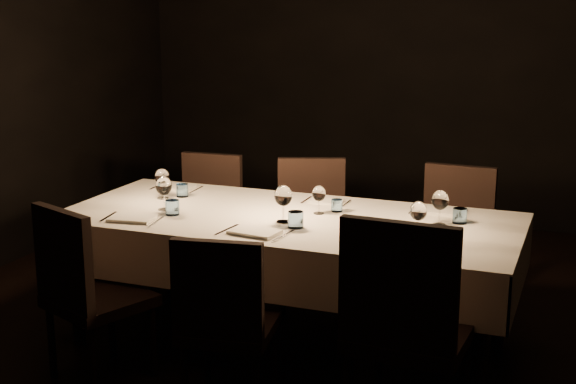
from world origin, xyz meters
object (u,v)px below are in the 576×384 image
at_px(chair_near_left, 85,287).
at_px(chair_far_center, 311,223).
at_px(dining_table, 288,229).
at_px(chair_near_right, 405,322).
at_px(chair_far_right, 454,234).
at_px(chair_near_center, 224,316).
at_px(chair_far_left, 207,214).

xyz_separation_m(chair_near_left, chair_far_center, (0.65, 1.57, -0.01)).
bearing_deg(dining_table, chair_near_right, -42.88).
bearing_deg(chair_far_right, chair_near_left, -130.64).
bearing_deg(chair_near_left, chair_near_center, -160.57).
xyz_separation_m(chair_near_left, chair_near_right, (1.63, 0.01, 0.05)).
xyz_separation_m(dining_table, chair_near_right, (0.85, -0.79, -0.12)).
height_order(dining_table, chair_near_center, chair_near_center).
height_order(chair_far_center, chair_far_right, chair_far_right).
height_order(dining_table, chair_near_left, chair_near_left).
distance_m(dining_table, chair_near_center, 0.86).
bearing_deg(chair_near_right, chair_far_right, -84.60).
bearing_deg(chair_far_center, chair_far_left, 159.15).
distance_m(dining_table, chair_far_left, 1.20).
relative_size(chair_near_left, chair_far_center, 1.02).
distance_m(chair_far_left, chair_far_center, 0.76).
height_order(chair_near_right, chair_far_center, chair_near_right).
relative_size(dining_table, chair_near_left, 2.68).
xyz_separation_m(chair_near_center, chair_far_right, (0.78, 1.68, 0.02)).
relative_size(dining_table, chair_far_left, 2.80).
bearing_deg(chair_far_right, chair_far_left, -174.69).
distance_m(chair_near_left, chair_near_center, 0.79).
xyz_separation_m(dining_table, chair_far_left, (-0.90, 0.78, -0.19)).
bearing_deg(chair_near_right, chair_near_left, 3.54).
xyz_separation_m(dining_table, chair_near_center, (0.00, -0.83, -0.19)).
bearing_deg(chair_near_left, chair_near_right, -157.60).
bearing_deg(chair_near_center, chair_far_center, -94.24).
distance_m(chair_near_left, chair_far_center, 1.70).
bearing_deg(chair_far_center, dining_table, -100.53).
distance_m(chair_near_right, chair_far_center, 1.84).
height_order(chair_near_center, chair_far_right, chair_far_right).
height_order(chair_near_left, chair_near_center, chair_near_left).
height_order(chair_near_left, chair_far_center, chair_near_left).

